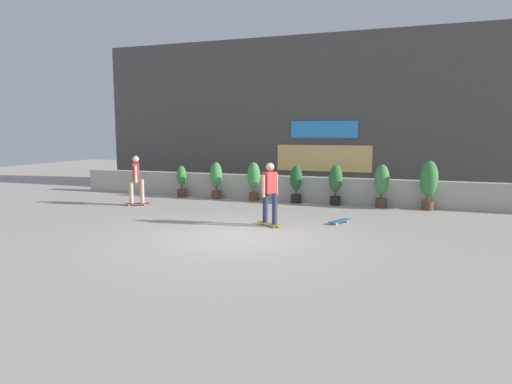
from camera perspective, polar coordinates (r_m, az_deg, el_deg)
The scene contains 13 objects.
ground_plane at distance 10.89m, azimuth -2.64°, elevation -5.69°, with size 48.00×48.00×0.00m, color #A8A093.
planter_wall at distance 16.44m, azimuth 5.22°, elevation 0.42°, with size 18.00×0.40×0.90m, color #B2ADA3.
building_backdrop at distance 20.23m, azimuth 8.15°, elevation 9.66°, with size 20.00×2.08×6.50m.
potted_plant_0 at distance 17.65m, azimuth -9.40°, elevation 1.48°, with size 0.37×0.37×1.21m.
potted_plant_1 at distance 16.98m, azimuth -5.07°, elevation 1.77°, with size 0.45×0.45×1.37m.
potted_plant_2 at distance 16.41m, azimuth -0.29°, elevation 1.69°, with size 0.47×0.47×1.41m.
potted_plant_3 at distance 15.96m, azimuth 5.11°, elevation 1.28°, with size 0.43×0.43×1.33m.
potted_plant_4 at distance 15.67m, azimuth 10.03°, elevation 1.24°, with size 0.46×0.46×1.39m.
potted_plant_5 at distance 15.49m, azimuth 15.63°, elevation 1.13°, with size 0.48×0.48×1.44m.
potted_plant_6 at distance 15.45m, azimuth 21.02°, elevation 1.28°, with size 0.56×0.56×1.59m.
skater_by_wall_left at distance 11.96m, azimuth 1.77°, elevation 0.10°, with size 0.80×0.56×1.70m.
skater_foreground at distance 15.86m, azimuth -14.91°, elevation 1.71°, with size 0.79×0.58×1.70m.
skateboard_near_camera at distance 12.68m, azimuth 10.57°, elevation -3.62°, with size 0.54×0.80×0.08m.
Camera 1 is at (3.99, -9.82, 2.51)m, focal length 31.62 mm.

